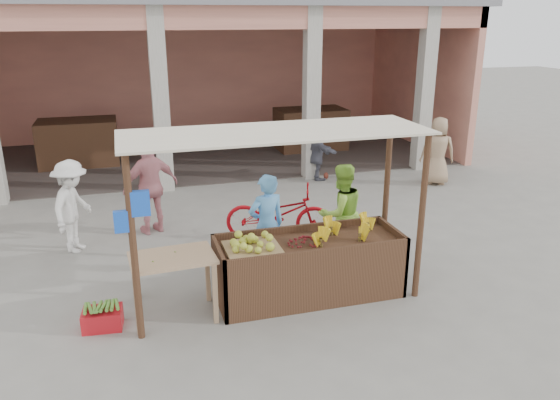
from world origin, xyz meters
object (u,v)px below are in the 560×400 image
object	(u,v)px
vendor_green	(341,211)
motorcycle	(279,212)
vendor_blue	(267,222)
side_table	(173,266)
fruit_stall	(309,269)
red_crate	(103,319)

from	to	relation	value
vendor_green	motorcycle	size ratio (longest dim) A/B	0.87
vendor_blue	side_table	bearing A→B (deg)	19.70
fruit_stall	vendor_green	world-z (taller)	vendor_green
side_table	vendor_blue	xyz separation A→B (m)	(1.48, 0.87, 0.13)
vendor_blue	fruit_stall	bearing A→B (deg)	105.84
fruit_stall	side_table	distance (m)	1.91
fruit_stall	side_table	xyz separation A→B (m)	(-1.88, -0.07, 0.33)
side_table	vendor_blue	distance (m)	1.72
red_crate	motorcycle	distance (m)	3.70
motorcycle	vendor_blue	bearing A→B (deg)	175.44
vendor_blue	vendor_green	xyz separation A→B (m)	(1.27, 0.17, -0.00)
motorcycle	vendor_green	bearing A→B (deg)	-128.38
red_crate	motorcycle	xyz separation A→B (m)	(2.97, 2.16, 0.39)
vendor_blue	motorcycle	xyz separation A→B (m)	(0.56, 1.28, -0.34)
red_crate	vendor_blue	bearing A→B (deg)	25.76
fruit_stall	motorcycle	bearing A→B (deg)	85.55
side_table	red_crate	distance (m)	1.10
side_table	red_crate	bearing A→B (deg)	177.40
fruit_stall	red_crate	distance (m)	2.82
red_crate	vendor_green	distance (m)	3.89
fruit_stall	side_table	size ratio (longest dim) A/B	2.33
fruit_stall	red_crate	xyz separation A→B (m)	(-2.81, -0.08, -0.27)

